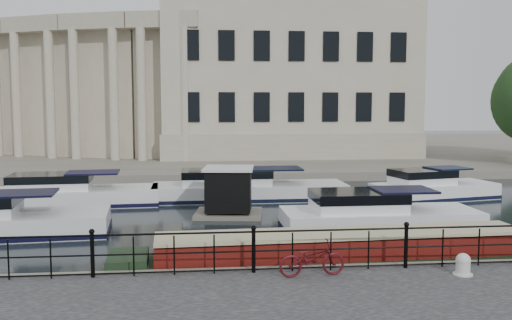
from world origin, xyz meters
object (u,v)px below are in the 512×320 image
(bicycle, at_px, (312,259))
(harbour_hut, at_px, (229,194))
(mooring_bollard, at_px, (463,265))
(narrowboat, at_px, (342,260))

(bicycle, relative_size, harbour_hut, 0.54)
(mooring_bollard, relative_size, narrowboat, 0.04)
(mooring_bollard, bearing_deg, bicycle, 175.69)
(mooring_bollard, xyz_separation_m, harbour_hut, (-5.28, 10.94, 0.14))
(bicycle, height_order, harbour_hut, harbour_hut)
(bicycle, distance_m, mooring_bollard, 3.81)
(mooring_bollard, bearing_deg, narrowboat, 137.47)
(bicycle, height_order, narrowboat, bicycle)
(mooring_bollard, distance_m, harbour_hut, 12.15)
(bicycle, relative_size, mooring_bollard, 3.04)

